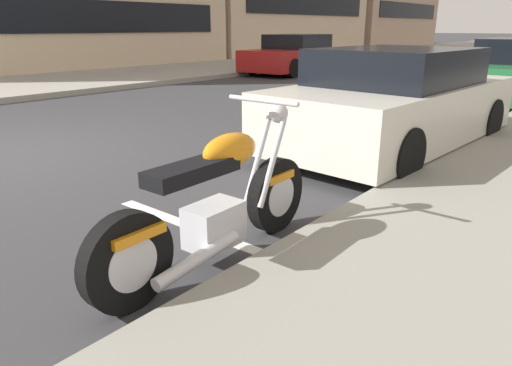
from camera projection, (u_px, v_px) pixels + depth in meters
ground_plane at (3, 155)px, 6.08m from camera, size 260.00×260.00×0.00m
sidewalk_far_curb at (233, 66)px, 18.99m from camera, size 120.00×5.00×0.14m
parking_stall_stripe at (208, 233)px, 3.79m from camera, size 0.12×2.20×0.01m
parked_motorcycle at (216, 206)px, 3.21m from camera, size 2.06×0.62×1.10m
parked_car_at_intersection at (395, 102)px, 6.21m from camera, size 4.13×2.01×1.33m
car_opposite_curb at (295, 55)px, 16.72m from camera, size 4.61×2.12×1.34m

